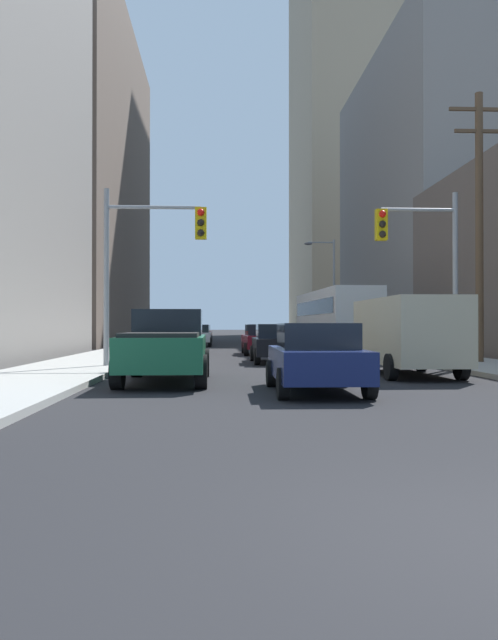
{
  "coord_description": "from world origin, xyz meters",
  "views": [
    {
      "loc": [
        -2.21,
        -4.01,
        1.48
      ],
      "look_at": [
        0.0,
        39.74,
        1.84
      ],
      "focal_mm": 35.18,
      "sensor_mm": 36.0,
      "label": 1
    }
  ],
  "objects_px": {
    "pickup_truck_green": "(166,346)",
    "sedan_red": "(201,334)",
    "sedan_maroon": "(262,339)",
    "sedan_black": "(277,343)",
    "traffic_signal_near_right": "(422,251)",
    "traffic_signal_near_left": "(150,249)",
    "city_bus": "(335,317)",
    "cargo_van_beige": "(407,332)",
    "sedan_navy": "(316,357)",
    "sedan_silver": "(198,335)"
  },
  "relations": [
    {
      "from": "sedan_black",
      "to": "traffic_signal_near_right",
      "type": "bearing_deg",
      "value": -37.97
    },
    {
      "from": "sedan_navy",
      "to": "pickup_truck_green",
      "type": "bearing_deg",
      "value": 141.68
    },
    {
      "from": "sedan_black",
      "to": "pickup_truck_green",
      "type": "bearing_deg",
      "value": -114.42
    },
    {
      "from": "city_bus",
      "to": "sedan_red",
      "type": "bearing_deg",
      "value": 114.32
    },
    {
      "from": "city_bus",
      "to": "sedan_silver",
      "type": "relative_size",
      "value": 2.74
    },
    {
      "from": "pickup_truck_green",
      "to": "sedan_red",
      "type": "relative_size",
      "value": 1.27
    },
    {
      "from": "city_bus",
      "to": "cargo_van_beige",
      "type": "height_order",
      "value": "city_bus"
    },
    {
      "from": "city_bus",
      "to": "sedan_red",
      "type": "distance_m",
      "value": 19.67
    },
    {
      "from": "cargo_van_beige",
      "to": "sedan_silver",
      "type": "xyz_separation_m",
      "value": [
        -6.97,
        25.94,
        -0.52
      ]
    },
    {
      "from": "pickup_truck_green",
      "to": "traffic_signal_near_left",
      "type": "xyz_separation_m",
      "value": [
        -0.91,
        4.5,
        3.09
      ]
    },
    {
      "from": "traffic_signal_near_right",
      "to": "traffic_signal_near_left",
      "type": "bearing_deg",
      "value": 180.0
    },
    {
      "from": "cargo_van_beige",
      "to": "traffic_signal_near_right",
      "type": "relative_size",
      "value": 0.87
    },
    {
      "from": "sedan_maroon",
      "to": "traffic_signal_near_right",
      "type": "relative_size",
      "value": 0.71
    },
    {
      "from": "pickup_truck_green",
      "to": "sedan_maroon",
      "type": "relative_size",
      "value": 1.27
    },
    {
      "from": "pickup_truck_green",
      "to": "sedan_silver",
      "type": "relative_size",
      "value": 1.28
    },
    {
      "from": "sedan_silver",
      "to": "traffic_signal_near_left",
      "type": "relative_size",
      "value": 0.7
    },
    {
      "from": "sedan_maroon",
      "to": "traffic_signal_near_left",
      "type": "height_order",
      "value": "traffic_signal_near_left"
    },
    {
      "from": "sedan_navy",
      "to": "sedan_red",
      "type": "height_order",
      "value": "same"
    },
    {
      "from": "sedan_maroon",
      "to": "sedan_red",
      "type": "relative_size",
      "value": 1.0
    },
    {
      "from": "traffic_signal_near_left",
      "to": "sedan_black",
      "type": "bearing_deg",
      "value": 38.04
    },
    {
      "from": "sedan_maroon",
      "to": "traffic_signal_near_right",
      "type": "distance_m",
      "value": 11.97
    },
    {
      "from": "sedan_navy",
      "to": "sedan_black",
      "type": "height_order",
      "value": "same"
    },
    {
      "from": "cargo_van_beige",
      "to": "traffic_signal_near_left",
      "type": "bearing_deg",
      "value": 160.84
    },
    {
      "from": "traffic_signal_near_right",
      "to": "cargo_van_beige",
      "type": "bearing_deg",
      "value": -116.18
    },
    {
      "from": "city_bus",
      "to": "traffic_signal_near_right",
      "type": "height_order",
      "value": "traffic_signal_near_right"
    },
    {
      "from": "sedan_maroon",
      "to": "sedan_black",
      "type": "bearing_deg",
      "value": -89.29
    },
    {
      "from": "cargo_van_beige",
      "to": "traffic_signal_near_right",
      "type": "height_order",
      "value": "traffic_signal_near_right"
    },
    {
      "from": "city_bus",
      "to": "traffic_signal_near_left",
      "type": "height_order",
      "value": "traffic_signal_near_left"
    },
    {
      "from": "sedan_navy",
      "to": "sedan_silver",
      "type": "distance_m",
      "value": 30.69
    },
    {
      "from": "pickup_truck_green",
      "to": "sedan_maroon",
      "type": "bearing_deg",
      "value": 76.6
    },
    {
      "from": "sedan_black",
      "to": "sedan_red",
      "type": "distance_m",
      "value": 29.0
    },
    {
      "from": "city_bus",
      "to": "cargo_van_beige",
      "type": "xyz_separation_m",
      "value": [
        -1.08,
        -17.16,
        -0.64
      ]
    },
    {
      "from": "sedan_navy",
      "to": "traffic_signal_near_left",
      "type": "distance_m",
      "value": 9.09
    },
    {
      "from": "pickup_truck_green",
      "to": "sedan_red",
      "type": "xyz_separation_m",
      "value": [
        -0.09,
        36.84,
        -0.16
      ]
    },
    {
      "from": "cargo_van_beige",
      "to": "sedan_navy",
      "type": "height_order",
      "value": "cargo_van_beige"
    },
    {
      "from": "city_bus",
      "to": "sedan_black",
      "type": "bearing_deg",
      "value": -111.75
    },
    {
      "from": "city_bus",
      "to": "pickup_truck_green",
      "type": "height_order",
      "value": "city_bus"
    },
    {
      "from": "sedan_maroon",
      "to": "sedan_silver",
      "type": "xyz_separation_m",
      "value": [
        -3.63,
        12.68,
        0.0
      ]
    },
    {
      "from": "pickup_truck_green",
      "to": "sedan_red",
      "type": "distance_m",
      "value": 36.84
    },
    {
      "from": "sedan_black",
      "to": "traffic_signal_near_right",
      "type": "relative_size",
      "value": 0.7
    },
    {
      "from": "cargo_van_beige",
      "to": "sedan_navy",
      "type": "relative_size",
      "value": 1.24
    },
    {
      "from": "pickup_truck_green",
      "to": "cargo_van_beige",
      "type": "xyz_separation_m",
      "value": [
        6.92,
        1.78,
        0.35
      ]
    },
    {
      "from": "cargo_van_beige",
      "to": "sedan_silver",
      "type": "relative_size",
      "value": 1.24
    },
    {
      "from": "sedan_black",
      "to": "city_bus",
      "type": "bearing_deg",
      "value": 68.25
    },
    {
      "from": "sedan_black",
      "to": "sedan_red",
      "type": "xyz_separation_m",
      "value": [
        -3.76,
        28.76,
        0.0
      ]
    },
    {
      "from": "cargo_van_beige",
      "to": "sedan_red",
      "type": "distance_m",
      "value": 35.75
    },
    {
      "from": "sedan_navy",
      "to": "sedan_maroon",
      "type": "bearing_deg",
      "value": 89.71
    },
    {
      "from": "pickup_truck_green",
      "to": "sedan_navy",
      "type": "bearing_deg",
      "value": -38.32
    },
    {
      "from": "city_bus",
      "to": "sedan_maroon",
      "type": "bearing_deg",
      "value": -138.57
    },
    {
      "from": "cargo_van_beige",
      "to": "traffic_signal_near_right",
      "type": "bearing_deg",
      "value": 63.82
    }
  ]
}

